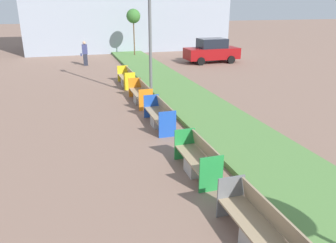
% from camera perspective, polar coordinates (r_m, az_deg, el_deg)
% --- Properties ---
extents(planter_grass_strip, '(2.80, 120.00, 0.18)m').
position_cam_1_polar(planter_grass_strip, '(11.11, 13.40, -3.42)').
color(planter_grass_strip, '#568442').
rests_on(planter_grass_strip, ground).
extents(bench_grey_frame, '(0.65, 2.39, 0.94)m').
position_cam_1_polar(bench_grey_frame, '(6.59, 16.00, -18.31)').
color(bench_grey_frame, '#ADA8A0').
rests_on(bench_grey_frame, ground).
extents(bench_green_frame, '(0.65, 1.95, 0.94)m').
position_cam_1_polar(bench_green_frame, '(8.95, 5.18, -6.86)').
color(bench_green_frame, '#ADA8A0').
rests_on(bench_green_frame, ground).
extents(bench_blue_frame, '(0.65, 2.28, 0.94)m').
position_cam_1_polar(bench_blue_frame, '(12.28, -1.44, 0.82)').
color(bench_blue_frame, '#ADA8A0').
rests_on(bench_blue_frame, ground).
extents(bench_orange_frame, '(0.65, 2.42, 0.94)m').
position_cam_1_polar(bench_orange_frame, '(15.32, -4.75, 4.62)').
color(bench_orange_frame, '#ADA8A0').
rests_on(bench_orange_frame, ground).
extents(bench_yellow_frame, '(0.65, 2.26, 0.94)m').
position_cam_1_polar(bench_yellow_frame, '(18.84, -7.20, 7.39)').
color(bench_yellow_frame, '#ADA8A0').
rests_on(bench_yellow_frame, ground).
extents(street_lamp_post, '(0.24, 0.44, 7.56)m').
position_cam_1_polar(street_lamp_post, '(15.38, -3.22, 19.00)').
color(street_lamp_post, '#56595B').
rests_on(street_lamp_post, ground).
extents(sapling_tree_far, '(1.18, 1.18, 4.01)m').
position_cam_1_polar(sapling_tree_far, '(28.95, -6.05, 17.73)').
color(sapling_tree_far, brown).
rests_on(sapling_tree_far, ground).
extents(pedestrian_walking, '(0.53, 0.24, 1.80)m').
position_cam_1_polar(pedestrian_walking, '(25.63, -14.28, 11.46)').
color(pedestrian_walking, '#232633').
rests_on(pedestrian_walking, ground).
extents(parked_car_distant, '(4.23, 2.00, 1.86)m').
position_cam_1_polar(parked_car_distant, '(26.45, 7.63, 12.10)').
color(parked_car_distant, maroon).
rests_on(parked_car_distant, ground).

